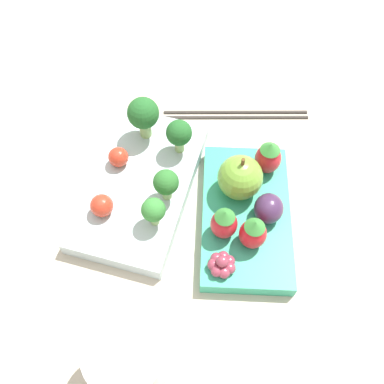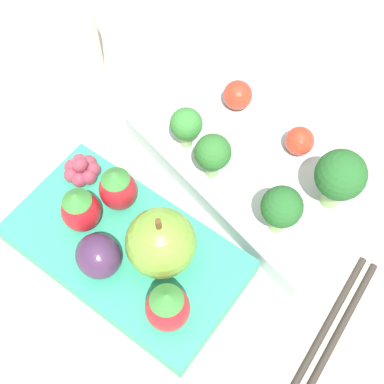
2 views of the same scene
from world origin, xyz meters
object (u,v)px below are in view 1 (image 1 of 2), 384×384
at_px(grape_cluster, 222,264).
at_px(drinking_cup, 128,360).
at_px(strawberry_1, 224,223).
at_px(strawberry_0, 253,233).
at_px(strawberry_2, 268,157).
at_px(chopsticks_pair, 236,114).
at_px(apple, 240,177).
at_px(broccoli_floret_2, 179,134).
at_px(broccoli_floret_1, 143,114).
at_px(broccoli_floret_3, 154,211).
at_px(cherry_tomato_1, 102,206).
at_px(broccoli_floret_0, 167,181).
at_px(cherry_tomato_0, 118,157).
at_px(bento_box_savoury, 141,185).
at_px(plum, 268,211).
at_px(bento_box_fruit, 245,217).

bearing_deg(grape_cluster, drinking_cup, 149.64).
distance_m(strawberry_1, grape_cluster, 0.05).
bearing_deg(drinking_cup, strawberry_0, -31.77).
distance_m(strawberry_2, chopsticks_pair, 0.12).
distance_m(drinking_cup, chopsticks_pair, 0.37).
bearing_deg(drinking_cup, apple, -17.81).
bearing_deg(chopsticks_pair, strawberry_2, -151.83).
relative_size(broccoli_floret_2, strawberry_1, 1.06).
bearing_deg(broccoli_floret_1, strawberry_0, -128.21).
relative_size(broccoli_floret_1, strawberry_1, 1.31).
relative_size(broccoli_floret_3, strawberry_2, 0.86).
bearing_deg(cherry_tomato_1, broccoli_floret_2, -31.70).
xyz_separation_m(broccoli_floret_0, strawberry_2, (0.06, -0.11, -0.01)).
relative_size(cherry_tomato_0, strawberry_0, 0.54).
bearing_deg(bento_box_savoury, chopsticks_pair, -32.90).
distance_m(broccoli_floret_2, strawberry_0, 0.16).
relative_size(broccoli_floret_2, strawberry_2, 1.01).
height_order(broccoli_floret_0, strawberry_0, same).
bearing_deg(cherry_tomato_0, plum, -101.22).
height_order(cherry_tomato_1, plum, plum).
height_order(broccoli_floret_0, broccoli_floret_2, broccoli_floret_2).
bearing_deg(strawberry_0, grape_cluster, 144.06).
relative_size(strawberry_0, drinking_cup, 0.59).
relative_size(strawberry_0, chopsticks_pair, 0.23).
bearing_deg(grape_cluster, cherry_tomato_1, 75.41).
bearing_deg(grape_cluster, strawberry_0, -35.94).
xyz_separation_m(plum, grape_cluster, (-0.07, 0.04, -0.01)).
height_order(strawberry_2, chopsticks_pair, strawberry_2).
bearing_deg(drinking_cup, strawberry_2, -21.01).
bearing_deg(apple, broccoli_floret_2, 62.34).
distance_m(cherry_tomato_1, grape_cluster, 0.16).
distance_m(broccoli_floret_2, grape_cluster, 0.17).
xyz_separation_m(broccoli_floret_3, chopsticks_pair, (0.21, -0.07, -0.05)).
height_order(strawberry_2, plum, strawberry_2).
relative_size(cherry_tomato_1, plum, 0.74).
height_order(bento_box_fruit, apple, apple).
relative_size(strawberry_0, grape_cluster, 1.51).
xyz_separation_m(strawberry_1, chopsticks_pair, (0.20, 0.02, -0.04)).
distance_m(broccoli_floret_0, strawberry_1, 0.08).
xyz_separation_m(broccoli_floret_3, strawberry_1, (0.00, -0.08, -0.01)).
bearing_deg(bento_box_savoury, strawberry_0, -109.58).
height_order(bento_box_fruit, cherry_tomato_0, cherry_tomato_0).
bearing_deg(broccoli_floret_0, strawberry_1, -115.57).
bearing_deg(plum, strawberry_2, 8.03).
bearing_deg(bento_box_savoury, plum, -96.26).
xyz_separation_m(apple, strawberry_0, (-0.07, -0.03, -0.00)).
bearing_deg(drinking_cup, broccoli_floret_1, 12.50).
bearing_deg(bento_box_savoury, cherry_tomato_0, 57.67).
bearing_deg(strawberry_1, bento_box_fruit, -36.76).
bearing_deg(drinking_cup, bento_box_fruit, -24.16).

